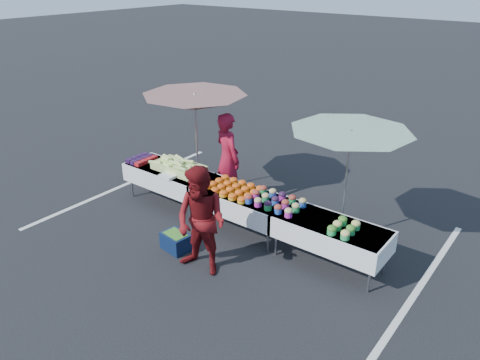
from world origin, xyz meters
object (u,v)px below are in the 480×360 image
Objects in this scene: umbrella_left at (195,103)px; table_right at (330,233)px; customer at (201,222)px; table_left at (169,176)px; table_center at (240,201)px; storage_bin at (176,241)px; umbrella_right at (350,141)px; vendor at (228,159)px.

table_right is at bearing -11.71° from umbrella_left.
umbrella_left is (-1.98, 2.08, 1.07)m from customer.
table_right is 0.74× the size of umbrella_left.
table_left is 0.74× the size of umbrella_left.
table_center is at bearing 180.00° from table_right.
table_left is 3.60m from table_right.
customer is 3.44× the size of storage_bin.
storage_bin is (1.34, -1.19, -0.42)m from table_left.
customer is (2.10, -1.36, 0.30)m from table_left.
customer is 0.70× the size of umbrella_left.
table_left is at bearing 145.74° from storage_bin.
table_left and table_center have the same top height.
umbrella_right is (-0.18, 0.80, 1.28)m from table_right.
customer reaches higher than table_left.
table_left is 0.99× the size of vendor.
umbrella_right is (2.52, 0.03, 0.92)m from vendor.
customer reaches higher than table_right.
customer is at bearing -121.45° from umbrella_right.
vendor is 0.78× the size of umbrella_right.
umbrella_right is at bearing -158.04° from vendor.
table_right is 1.52m from umbrella_right.
table_center is at bearing -23.24° from umbrella_left.
umbrella_left is 4.93× the size of storage_bin.
customer is at bearing -46.48° from umbrella_left.
table_left is 3.63× the size of storage_bin.
umbrella_left reaches higher than table_right.
storage_bin is (-2.09, -1.99, -1.70)m from umbrella_right.
table_center and table_right have the same top height.
umbrella_right is 4.68× the size of storage_bin.
vendor is 1.28m from umbrella_left.
vendor reaches higher than table_right.
table_center is 1.00× the size of table_right.
vendor is (0.90, 0.77, 0.35)m from table_left.
vendor is at bearing 139.36° from table_center.
vendor reaches higher than storage_bin.
table_left is 1.84m from storage_bin.
table_right is at bearing 35.33° from storage_bin.
customer reaches higher than table_center.
umbrella_right reaches higher than table_right.
umbrella_left is at bearing 128.48° from customer.
umbrella_left is at bearing 80.45° from table_left.
storage_bin is at bearing -57.57° from umbrella_left.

